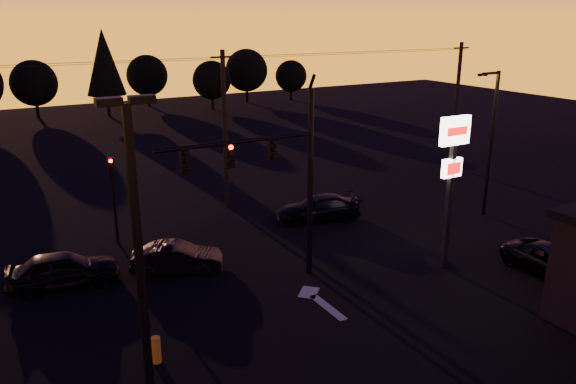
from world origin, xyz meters
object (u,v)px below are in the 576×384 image
at_px(secondary_signal, 113,188).
at_px(car_left, 64,269).
at_px(traffic_signal_mast, 277,168).
at_px(car_right, 318,208).
at_px(parking_lot_light, 140,264).
at_px(pylon_sign, 452,161).
at_px(bollard, 156,350).
at_px(car_mid, 177,258).
at_px(suv_parked, 554,261).
at_px(streetlight, 490,138).

relative_size(secondary_signal, car_left, 0.98).
bearing_deg(traffic_signal_mast, car_right, 44.42).
xyz_separation_m(parking_lot_light, pylon_sign, (14.50, 4.50, -0.36)).
bearing_deg(secondary_signal, bollard, -96.97).
bearing_deg(traffic_signal_mast, car_mid, 139.04).
height_order(bollard, suv_parked, suv_parked).
distance_m(parking_lot_light, streetlight, 23.05).
bearing_deg(traffic_signal_mast, bollard, -152.41).
bearing_deg(secondary_signal, car_left, -130.10).
relative_size(streetlight, car_mid, 2.03).
height_order(secondary_signal, car_right, secondary_signal).
xyz_separation_m(traffic_signal_mast, suv_parked, (10.69, -5.43, -4.31)).
bearing_deg(streetlight, suv_parked, -115.58).
bearing_deg(secondary_signal, car_right, -11.36).
bearing_deg(pylon_sign, car_left, 156.93).
distance_m(traffic_signal_mast, parking_lot_light, 10.19).
bearing_deg(pylon_sign, car_mid, 152.59).
distance_m(car_left, car_mid, 4.63).
distance_m(secondary_signal, pylon_sign, 15.75).
distance_m(pylon_sign, car_right, 9.10).
bearing_deg(car_left, car_mid, -94.04).
bearing_deg(traffic_signal_mast, suv_parked, -26.92).
distance_m(streetlight, bollard, 21.15).
bearing_deg(parking_lot_light, car_right, 43.82).
bearing_deg(car_right, streetlight, 82.90).
height_order(parking_lot_light, pylon_sign, parking_lot_light).
xyz_separation_m(car_left, car_mid, (4.53, -0.96, -0.11)).
relative_size(pylon_sign, suv_parked, 1.52).
relative_size(traffic_signal_mast, streetlight, 1.07).
bearing_deg(bollard, traffic_signal_mast, 27.59).
height_order(traffic_signal_mast, secondary_signal, traffic_signal_mast).
xyz_separation_m(traffic_signal_mast, secondary_signal, (-4.90, 7.49, -2.07)).
relative_size(traffic_signal_mast, pylon_sign, 1.26).
bearing_deg(traffic_signal_mast, pylon_sign, -19.36).
bearing_deg(streetlight, car_right, 155.38).
xyz_separation_m(traffic_signal_mast, car_right, (5.51, 5.40, -4.26)).
relative_size(traffic_signal_mast, parking_lot_light, 0.94).
bearing_deg(car_left, bollard, -158.66).
distance_m(car_left, car_right, 13.52).
height_order(bollard, car_left, car_left).
xyz_separation_m(secondary_signal, suv_parked, (15.59, -12.92, -2.24)).
distance_m(bollard, car_mid, 6.81).
relative_size(parking_lot_light, pylon_sign, 1.34).
height_order(secondary_signal, suv_parked, secondary_signal).
distance_m(traffic_signal_mast, suv_parked, 12.74).
distance_m(car_mid, car_right, 9.24).
relative_size(bollard, suv_parked, 0.20).
xyz_separation_m(car_mid, suv_parked, (14.08, -8.37, -0.03)).
height_order(parking_lot_light, car_mid, parking_lot_light).
bearing_deg(suv_parked, traffic_signal_mast, 152.71).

